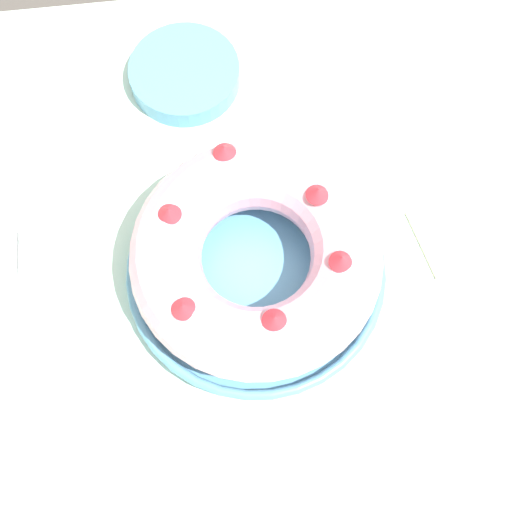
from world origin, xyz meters
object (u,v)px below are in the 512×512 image
Objects in this scene: fork at (29,296)px; napkin at (470,230)px; side_bowl at (185,74)px; cake_knife at (48,309)px; serving_dish at (256,273)px; bundt_cake at (256,256)px; serving_knife at (9,324)px.

napkin is (0.55, 0.02, -0.00)m from fork.
side_bowl is 0.43m from napkin.
fork reaches higher than napkin.
serving_dish is at bearing 5.71° from cake_knife.
serving_dish is 0.06m from bundt_cake.
fork is 0.55m from napkin.
serving_knife is at bearing -174.39° from napkin.
serving_knife is 0.58m from napkin.
serving_knife is (-0.30, -0.03, -0.01)m from serving_dish.
napkin is (0.34, -0.26, -0.01)m from side_bowl.
cake_knife is 1.43× the size of napkin.
serving_dish reaches higher than cake_knife.
fork is 0.87× the size of serving_knife.
fork is 0.36m from side_bowl.
serving_knife is at bearing -126.56° from side_bowl.
bundt_cake reaches higher than napkin.
cake_knife is (0.02, -0.02, -0.00)m from fork.
side_bowl is 1.11× the size of napkin.
napkin is at bearing 8.27° from serving_knife.
bundt_cake is 0.28m from napkin.
serving_knife reaches higher than fork.
napkin is (0.53, 0.04, -0.00)m from cake_knife.
bundt_cake is 1.94× the size of side_bowl.
serving_dish reaches higher than serving_knife.
serving_dish is at bearing 7.73° from serving_knife.
side_bowl is at bearing 141.81° from napkin.
cake_knife is at bearing -177.01° from serving_dish.
side_bowl reaches higher than napkin.
bundt_cake reaches higher than cake_knife.
fork is at bearing 141.99° from cake_knife.
bundt_cake is 2.15× the size of napkin.
serving_dish is at bearing -6.14° from fork.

